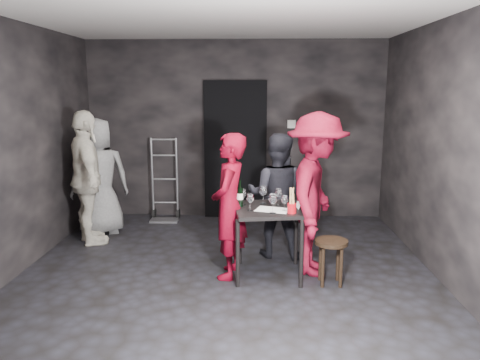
{
  "coord_description": "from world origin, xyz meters",
  "views": [
    {
      "loc": [
        0.31,
        -4.66,
        2.0
      ],
      "look_at": [
        0.14,
        0.25,
        1.02
      ],
      "focal_mm": 35.0,
      "sensor_mm": 36.0,
      "label": 1
    }
  ],
  "objects_px": {
    "wine_bottle": "(240,196)",
    "breadstick_cup": "(292,201)",
    "woman_black": "(277,196)",
    "tasting_table": "(269,217)",
    "server_red": "(229,204)",
    "stool": "(331,249)",
    "man_maroon": "(317,181)",
    "hand_truck": "(165,205)",
    "bystander_cream": "(86,168)",
    "bystander_grey": "(99,173)"
  },
  "relations": [
    {
      "from": "man_maroon",
      "to": "breadstick_cup",
      "type": "bearing_deg",
      "value": 153.28
    },
    {
      "from": "bystander_grey",
      "to": "wine_bottle",
      "type": "xyz_separation_m",
      "value": [
        1.96,
        -1.34,
        0.01
      ]
    },
    {
      "from": "bystander_grey",
      "to": "hand_truck",
      "type": "bearing_deg",
      "value": -159.81
    },
    {
      "from": "wine_bottle",
      "to": "breadstick_cup",
      "type": "bearing_deg",
      "value": -25.21
    },
    {
      "from": "man_maroon",
      "to": "hand_truck",
      "type": "bearing_deg",
      "value": 60.62
    },
    {
      "from": "hand_truck",
      "to": "breadstick_cup",
      "type": "bearing_deg",
      "value": -53.95
    },
    {
      "from": "bystander_grey",
      "to": "woman_black",
      "type": "bearing_deg",
      "value": 138.76
    },
    {
      "from": "woman_black",
      "to": "wine_bottle",
      "type": "bearing_deg",
      "value": 66.33
    },
    {
      "from": "man_maroon",
      "to": "wine_bottle",
      "type": "xyz_separation_m",
      "value": [
        -0.81,
        -0.07,
        -0.16
      ]
    },
    {
      "from": "man_maroon",
      "to": "bystander_cream",
      "type": "height_order",
      "value": "man_maroon"
    },
    {
      "from": "server_red",
      "to": "man_maroon",
      "type": "height_order",
      "value": "man_maroon"
    },
    {
      "from": "man_maroon",
      "to": "bystander_grey",
      "type": "height_order",
      "value": "man_maroon"
    },
    {
      "from": "server_red",
      "to": "wine_bottle",
      "type": "height_order",
      "value": "server_red"
    },
    {
      "from": "stool",
      "to": "man_maroon",
      "type": "xyz_separation_m",
      "value": [
        -0.13,
        0.32,
        0.65
      ]
    },
    {
      "from": "woman_black",
      "to": "bystander_grey",
      "type": "distance_m",
      "value": 2.5
    },
    {
      "from": "tasting_table",
      "to": "server_red",
      "type": "xyz_separation_m",
      "value": [
        -0.42,
        -0.03,
        0.14
      ]
    },
    {
      "from": "server_red",
      "to": "bystander_grey",
      "type": "height_order",
      "value": "bystander_grey"
    },
    {
      "from": "tasting_table",
      "to": "server_red",
      "type": "distance_m",
      "value": 0.44
    },
    {
      "from": "bystander_cream",
      "to": "tasting_table",
      "type": "bearing_deg",
      "value": -143.08
    },
    {
      "from": "stool",
      "to": "server_red",
      "type": "bearing_deg",
      "value": 169.78
    },
    {
      "from": "tasting_table",
      "to": "breadstick_cup",
      "type": "distance_m",
      "value": 0.38
    },
    {
      "from": "stool",
      "to": "bystander_grey",
      "type": "bearing_deg",
      "value": 151.08
    },
    {
      "from": "server_red",
      "to": "bystander_cream",
      "type": "relative_size",
      "value": 0.8
    },
    {
      "from": "woman_black",
      "to": "breadstick_cup",
      "type": "distance_m",
      "value": 0.85
    },
    {
      "from": "woman_black",
      "to": "bystander_cream",
      "type": "relative_size",
      "value": 0.74
    },
    {
      "from": "wine_bottle",
      "to": "server_red",
      "type": "bearing_deg",
      "value": -147.99
    },
    {
      "from": "woman_black",
      "to": "server_red",
      "type": "bearing_deg",
      "value": 62.95
    },
    {
      "from": "man_maroon",
      "to": "wine_bottle",
      "type": "relative_size",
      "value": 7.13
    },
    {
      "from": "man_maroon",
      "to": "woman_black",
      "type": "bearing_deg",
      "value": 52.88
    },
    {
      "from": "server_red",
      "to": "breadstick_cup",
      "type": "xyz_separation_m",
      "value": [
        0.64,
        -0.18,
        0.09
      ]
    },
    {
      "from": "bystander_cream",
      "to": "breadstick_cup",
      "type": "height_order",
      "value": "bystander_cream"
    },
    {
      "from": "hand_truck",
      "to": "woman_black",
      "type": "height_order",
      "value": "woman_black"
    },
    {
      "from": "woman_black",
      "to": "bystander_cream",
      "type": "distance_m",
      "value": 2.44
    },
    {
      "from": "tasting_table",
      "to": "wine_bottle",
      "type": "height_order",
      "value": "wine_bottle"
    },
    {
      "from": "woman_black",
      "to": "hand_truck",
      "type": "bearing_deg",
      "value": -29.96
    },
    {
      "from": "breadstick_cup",
      "to": "hand_truck",
      "type": "bearing_deg",
      "value": 127.17
    },
    {
      "from": "woman_black",
      "to": "bystander_cream",
      "type": "bearing_deg",
      "value": 3.63
    },
    {
      "from": "man_maroon",
      "to": "bystander_grey",
      "type": "relative_size",
      "value": 1.2
    },
    {
      "from": "stool",
      "to": "man_maroon",
      "type": "height_order",
      "value": "man_maroon"
    },
    {
      "from": "tasting_table",
      "to": "man_maroon",
      "type": "distance_m",
      "value": 0.63
    },
    {
      "from": "man_maroon",
      "to": "bystander_cream",
      "type": "bearing_deg",
      "value": 87.7
    },
    {
      "from": "server_red",
      "to": "woman_black",
      "type": "xyz_separation_m",
      "value": [
        0.53,
        0.65,
        -0.06
      ]
    },
    {
      "from": "stool",
      "to": "breadstick_cup",
      "type": "relative_size",
      "value": 1.68
    },
    {
      "from": "hand_truck",
      "to": "man_maroon",
      "type": "height_order",
      "value": "man_maroon"
    },
    {
      "from": "tasting_table",
      "to": "server_red",
      "type": "relative_size",
      "value": 0.48
    },
    {
      "from": "bystander_grey",
      "to": "stool",
      "type": "bearing_deg",
      "value": 127.72
    },
    {
      "from": "hand_truck",
      "to": "breadstick_cup",
      "type": "relative_size",
      "value": 4.47
    },
    {
      "from": "server_red",
      "to": "tasting_table",
      "type": "bearing_deg",
      "value": 101.9
    },
    {
      "from": "hand_truck",
      "to": "server_red",
      "type": "relative_size",
      "value": 0.79
    },
    {
      "from": "bystander_cream",
      "to": "wine_bottle",
      "type": "relative_size",
      "value": 6.9
    }
  ]
}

